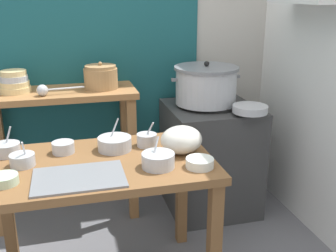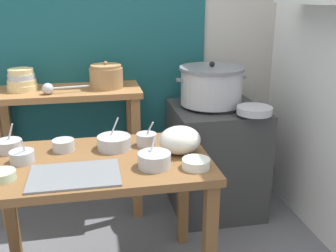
# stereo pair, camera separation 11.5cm
# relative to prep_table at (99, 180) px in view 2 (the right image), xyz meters

# --- Properties ---
(wall_back) EXTENTS (4.40, 0.12, 2.60)m
(wall_back) POSITION_rel_prep_table_xyz_m (0.10, 1.05, 0.69)
(wall_back) COLOR #B2ADA3
(wall_back) RESTS_ON ground
(prep_table) EXTENTS (1.10, 0.66, 0.72)m
(prep_table) POSITION_rel_prep_table_xyz_m (0.00, 0.00, 0.00)
(prep_table) COLOR brown
(prep_table) RESTS_ON ground
(back_shelf_table) EXTENTS (0.96, 0.40, 0.90)m
(back_shelf_table) POSITION_rel_prep_table_xyz_m (-0.17, 0.79, 0.07)
(back_shelf_table) COLOR #9E6B3D
(back_shelf_table) RESTS_ON ground
(stove_block) EXTENTS (0.60, 0.61, 0.78)m
(stove_block) POSITION_rel_prep_table_xyz_m (0.82, 0.66, -0.23)
(stove_block) COLOR #383838
(stove_block) RESTS_ON ground
(steamer_pot) EXTENTS (0.48, 0.43, 0.29)m
(steamer_pot) POSITION_rel_prep_table_xyz_m (0.78, 0.68, 0.30)
(steamer_pot) COLOR #B7BABF
(steamer_pot) RESTS_ON stove_block
(clay_pot) EXTENTS (0.22, 0.22, 0.18)m
(clay_pot) POSITION_rel_prep_table_xyz_m (0.09, 0.79, 0.37)
(clay_pot) COLOR #A37A4C
(clay_pot) RESTS_ON back_shelf_table
(bowl_stack_enamel) EXTENTS (0.19, 0.19, 0.14)m
(bowl_stack_enamel) POSITION_rel_prep_table_xyz_m (-0.44, 0.81, 0.36)
(bowl_stack_enamel) COLOR #E5C684
(bowl_stack_enamel) RESTS_ON back_shelf_table
(ladle) EXTENTS (0.29, 0.07, 0.07)m
(ladle) POSITION_rel_prep_table_xyz_m (-0.26, 0.67, 0.33)
(ladle) COLOR #B7BABF
(ladle) RESTS_ON back_shelf_table
(serving_tray) EXTENTS (0.40, 0.28, 0.01)m
(serving_tray) POSITION_rel_prep_table_xyz_m (-0.11, -0.17, 0.12)
(serving_tray) COLOR slate
(serving_tray) RESTS_ON prep_table
(plastic_bag) EXTENTS (0.21, 0.18, 0.14)m
(plastic_bag) POSITION_rel_prep_table_xyz_m (0.41, 0.00, 0.18)
(plastic_bag) COLOR silver
(plastic_bag) RESTS_ON prep_table
(wide_pan) EXTENTS (0.22, 0.22, 0.05)m
(wide_pan) POSITION_rel_prep_table_xyz_m (0.98, 0.40, 0.19)
(wide_pan) COLOR #B7BABF
(wide_pan) RESTS_ON stove_block
(prep_bowl_0) EXTENTS (0.11, 0.11, 0.13)m
(prep_bowl_0) POSITION_rel_prep_table_xyz_m (0.26, 0.15, 0.15)
(prep_bowl_0) COLOR #B7BABF
(prep_bowl_0) RESTS_ON prep_table
(prep_bowl_1) EXTENTS (0.12, 0.12, 0.13)m
(prep_bowl_1) POSITION_rel_prep_table_xyz_m (-0.36, 0.04, 0.14)
(prep_bowl_1) COLOR #B7BABF
(prep_bowl_1) RESTS_ON prep_table
(prep_bowl_2) EXTENTS (0.11, 0.11, 0.06)m
(prep_bowl_2) POSITION_rel_prep_table_xyz_m (-0.17, 0.16, 0.14)
(prep_bowl_2) COLOR #B7BABF
(prep_bowl_2) RESTS_ON prep_table
(prep_bowl_3) EXTENTS (0.16, 0.16, 0.14)m
(prep_bowl_3) POSITION_rel_prep_table_xyz_m (0.26, -0.14, 0.15)
(prep_bowl_3) COLOR #B7BABF
(prep_bowl_3) RESTS_ON prep_table
(prep_bowl_4) EXTENTS (0.17, 0.17, 0.16)m
(prep_bowl_4) POSITION_rel_prep_table_xyz_m (0.09, 0.13, 0.15)
(prep_bowl_4) COLOR #B7BABF
(prep_bowl_4) RESTS_ON prep_table
(prep_bowl_5) EXTENTS (0.12, 0.12, 0.04)m
(prep_bowl_5) POSITION_rel_prep_table_xyz_m (-0.42, -0.14, 0.13)
(prep_bowl_5) COLOR #B7D1AD
(prep_bowl_5) RESTS_ON prep_table
(prep_bowl_6) EXTENTS (0.13, 0.13, 0.15)m
(prep_bowl_6) POSITION_rel_prep_table_xyz_m (-0.44, 0.19, 0.15)
(prep_bowl_6) COLOR #B7BABF
(prep_bowl_6) RESTS_ON prep_table
(prep_bowl_7) EXTENTS (0.13, 0.13, 0.04)m
(prep_bowl_7) POSITION_rel_prep_table_xyz_m (0.45, -0.19, 0.13)
(prep_bowl_7) COLOR silver
(prep_bowl_7) RESTS_ON prep_table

